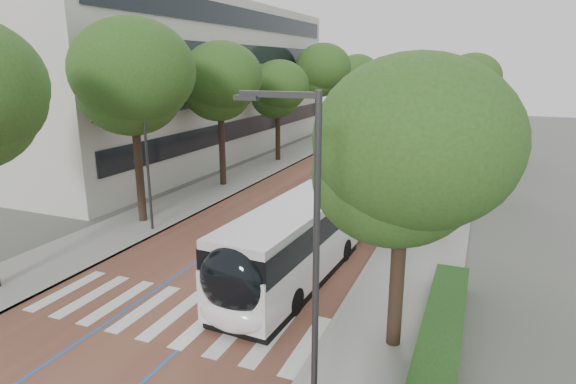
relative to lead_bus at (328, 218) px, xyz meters
name	(u,v)px	position (x,y,z in m)	size (l,w,h in m)	color
ground	(152,328)	(-3.34, -8.84, -1.63)	(160.00, 160.00, 0.00)	#51544C
road	(386,146)	(-3.34, 31.16, -1.62)	(11.00, 140.00, 0.02)	brown
sidewalk_left	(320,141)	(-10.84, 31.16, -1.57)	(4.00, 140.00, 0.12)	gray
sidewalk_right	(459,150)	(4.16, 31.16, -1.57)	(4.00, 140.00, 0.12)	gray
kerb_left	(336,142)	(-8.94, 31.16, -1.57)	(0.20, 140.00, 0.14)	gray
kerb_right	(440,149)	(2.26, 31.16, -1.57)	(0.20, 140.00, 0.14)	gray
zebra_crossing	(174,314)	(-3.14, -7.84, -1.60)	(10.55, 3.60, 0.01)	silver
lane_line_left	(371,145)	(-4.94, 31.16, -1.60)	(0.12, 126.00, 0.01)	#2356B3
lane_line_right	(401,147)	(-1.74, 31.16, -1.60)	(0.12, 126.00, 0.01)	#2356B3
office_building	(164,81)	(-22.81, 19.16, 5.37)	(18.11, 40.00, 14.00)	#B4B2A7
hedge	(433,380)	(5.76, -8.84, -1.11)	(1.20, 14.00, 0.80)	#173D15
streetlight_near	(308,255)	(3.28, -11.84, 3.19)	(1.82, 0.20, 8.00)	#323234
streetlight_far	(435,122)	(3.28, 13.16, 3.19)	(1.82, 0.20, 8.00)	#323234
lamp_post_left	(147,154)	(-9.44, -0.84, 2.49)	(0.14, 0.14, 8.00)	#323234
trees_left	(264,82)	(-10.84, 16.31, 5.53)	(6.34, 60.83, 10.33)	black
trees_right	(455,102)	(4.36, 14.40, 4.47)	(5.92, 47.81, 9.12)	black
lead_bus	(328,218)	(0.00, 0.00, 0.00)	(3.58, 18.51, 3.20)	black
bus_queued_0	(387,156)	(-0.44, 16.62, 0.00)	(2.69, 12.43, 3.20)	silver
bus_queued_1	(411,135)	(-0.47, 28.95, 0.00)	(2.81, 12.45, 3.20)	silver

